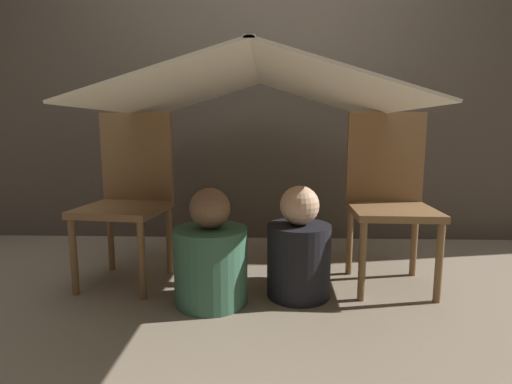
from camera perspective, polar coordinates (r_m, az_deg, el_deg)
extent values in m
plane|color=gray|center=(2.11, -0.13, -14.43)|extent=(8.80, 8.80, 0.00)
cube|color=#4C4238|center=(3.08, 0.66, 16.60)|extent=(7.00, 0.05, 2.50)
cylinder|color=brown|center=(2.25, -24.60, -8.46)|extent=(0.04, 0.04, 0.40)
cylinder|color=brown|center=(2.07, -15.99, -9.43)|extent=(0.04, 0.04, 0.40)
cylinder|color=brown|center=(2.55, -20.05, -6.18)|extent=(0.04, 0.04, 0.40)
cylinder|color=brown|center=(2.39, -12.28, -6.79)|extent=(0.04, 0.04, 0.40)
cube|color=brown|center=(2.26, -18.50, -2.35)|extent=(0.47, 0.47, 0.04)
cube|color=brown|center=(2.40, -16.67, 4.84)|extent=(0.42, 0.08, 0.50)
cylinder|color=brown|center=(2.05, 14.94, -9.58)|extent=(0.04, 0.04, 0.40)
cylinder|color=brown|center=(2.15, 24.69, -9.22)|extent=(0.04, 0.04, 0.40)
cylinder|color=brown|center=(2.39, 13.22, -6.82)|extent=(0.04, 0.04, 0.40)
cylinder|color=brown|center=(2.48, 21.65, -6.66)|extent=(0.04, 0.04, 0.40)
cube|color=brown|center=(2.21, 18.91, -2.60)|extent=(0.43, 0.43, 0.04)
cube|color=brown|center=(2.36, 17.99, 4.72)|extent=(0.42, 0.04, 0.50)
cube|color=silver|center=(2.12, -10.00, 14.22)|extent=(0.72, 1.37, 0.22)
cube|color=silver|center=(2.10, 10.12, 14.28)|extent=(0.72, 1.37, 0.22)
cube|color=silver|center=(2.09, 0.00, 17.37)|extent=(0.04, 1.37, 0.01)
cylinder|color=#38664C|center=(1.98, -6.45, -10.41)|extent=(0.35, 0.35, 0.37)
sphere|color=brown|center=(1.90, -6.60, -2.32)|extent=(0.20, 0.20, 0.20)
cylinder|color=black|center=(2.06, 6.11, -9.67)|extent=(0.32, 0.32, 0.37)
sphere|color=#D6A884|center=(1.98, 6.24, -1.90)|extent=(0.20, 0.20, 0.20)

